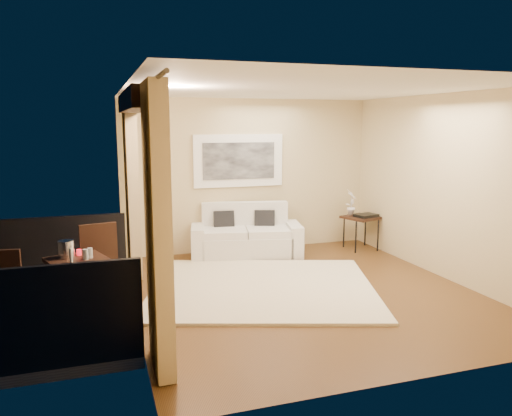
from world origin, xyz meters
TOP-DOWN VIEW (x-y plane):
  - floor at (0.00, 0.00)m, footprint 5.00×5.00m
  - room_shell at (-2.13, 0.00)m, footprint 5.00×6.40m
  - balcony at (-3.31, 0.00)m, footprint 1.81×2.60m
  - curtains at (-2.11, 0.00)m, footprint 0.16×4.80m
  - artwork at (-0.20, 2.46)m, footprint 1.62×0.07m
  - rug at (-0.48, 0.30)m, footprint 3.71×3.46m
  - sofa at (-0.18, 2.09)m, footprint 2.00×1.17m
  - side_table at (1.93, 1.84)m, footprint 0.71×0.71m
  - tray at (1.99, 1.78)m, footprint 0.44×0.36m
  - orchid at (1.81, 2.01)m, footprint 0.30×0.30m
  - bistro_table at (-2.87, -0.10)m, footprint 0.79×0.79m
  - balcony_chair_far at (-2.64, 0.43)m, footprint 0.53×0.53m
  - balcony_chair_near at (-3.67, -0.05)m, footprint 0.42×0.43m
  - ice_bucket at (-2.98, 0.01)m, footprint 0.18×0.18m
  - candle at (-2.85, 0.07)m, footprint 0.06×0.06m
  - vase at (-2.92, -0.29)m, footprint 0.04×0.04m
  - glass_a at (-2.77, -0.16)m, footprint 0.06×0.06m
  - glass_b at (-2.72, -0.10)m, footprint 0.06×0.06m

SIDE VIEW (x-z plane):
  - floor at x=0.00m, z-range 0.00..0.00m
  - rug at x=-0.48m, z-range 0.00..0.04m
  - balcony at x=-3.31m, z-range -0.41..0.76m
  - sofa at x=-0.18m, z-range -0.13..0.77m
  - balcony_chair_near at x=-3.67m, z-range 0.06..0.94m
  - side_table at x=1.93m, z-range 0.25..0.86m
  - balcony_chair_far at x=-2.64m, z-range 0.09..1.13m
  - tray at x=1.99m, z-range 0.61..0.66m
  - bistro_table at x=-2.87m, z-range 0.28..1.02m
  - candle at x=-2.85m, z-range 0.73..0.80m
  - glass_a at x=-2.77m, z-range 0.73..0.85m
  - glass_b at x=-2.72m, z-range 0.73..0.85m
  - vase at x=-2.92m, z-range 0.73..0.91m
  - ice_bucket at x=-2.98m, z-range 0.73..0.93m
  - orchid at x=1.81m, z-range 0.61..1.09m
  - curtains at x=-2.11m, z-range 0.02..2.66m
  - artwork at x=-0.20m, z-range 1.16..2.08m
  - room_shell at x=-2.13m, z-range 0.02..5.02m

